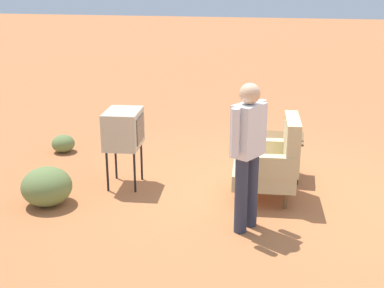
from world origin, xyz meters
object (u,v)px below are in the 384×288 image
Objects in this scene: tv_on_stand at (124,129)px; bottle_tall_amber at (290,125)px; flower_vase at (287,122)px; bottle_wine_green at (287,129)px; side_table at (283,143)px; person_standing at (248,148)px; bottle_short_clear at (298,133)px; armchair at (272,161)px.

tv_on_stand reaches higher than bottle_tall_amber.
bottle_wine_green is at bearing 1.74° from flower_vase.
tv_on_stand is 2.26m from flower_vase.
side_table is 0.36× the size of person_standing.
bottle_tall_amber is (-1.74, 0.41, -0.20)m from person_standing.
armchair is at bearing -23.27° from bottle_short_clear.
flower_vase is at bearing 169.18° from person_standing.
flower_vase reaches higher than bottle_short_clear.
bottle_short_clear is at bearing 27.06° from bottle_tall_amber.
bottle_short_clear is 0.24m from bottle_tall_amber.
side_table is 2.17m from tv_on_stand.
person_standing is at bearing -18.39° from bottle_short_clear.
flower_vase reaches higher than side_table.
tv_on_stand is 0.63× the size of person_standing.
person_standing reaches higher than flower_vase.
side_table is at bearing -160.58° from bottle_wine_green.
person_standing reaches higher than tv_on_stand.
side_table is (-0.76, 0.09, 0.01)m from armchair.
armchair is 0.75m from bottle_short_clear.
tv_on_stand is 3.89× the size of flower_vase.
flower_vase is (-0.93, 2.06, -0.04)m from tv_on_stand.
armchair is 1.80× the size of side_table.
tv_on_stand reaches higher than bottle_short_clear.
bottle_short_clear is at bearing 161.61° from person_standing.
person_standing is at bearing -14.49° from armchair.
armchair is at bearing 165.51° from person_standing.
armchair is 1.03× the size of tv_on_stand.
bottle_short_clear is at bearing 156.73° from armchair.
tv_on_stand is 2.15m from bottle_wine_green.
person_standing is at bearing -13.69° from bottle_wine_green.
bottle_short_clear is 0.62× the size of bottle_wine_green.
flower_vase is at bearing -178.26° from bottle_wine_green.
bottle_tall_amber is (-0.82, 2.12, -0.04)m from tv_on_stand.
bottle_wine_green reaches higher than side_table.
bottle_tall_amber is 0.94× the size of bottle_wine_green.
side_table is 2.95× the size of bottle_short_clear.
side_table is 0.57× the size of tv_on_stand.
armchair reaches higher than bottle_wine_green.
flower_vase is (-0.31, -0.16, 0.05)m from bottle_short_clear.
tv_on_stand is 2.27m from bottle_tall_amber.
bottle_wine_green is at bearing -75.04° from bottle_short_clear.
armchair is 3.31× the size of bottle_wine_green.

